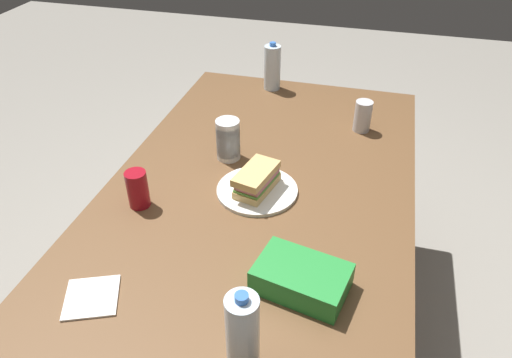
% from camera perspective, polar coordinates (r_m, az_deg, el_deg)
% --- Properties ---
extents(ground_plane, '(8.00, 8.00, 0.00)m').
position_cam_1_polar(ground_plane, '(2.10, 0.23, -17.66)').
color(ground_plane, gray).
extents(dining_table, '(1.71, 0.99, 0.75)m').
position_cam_1_polar(dining_table, '(1.62, 0.28, -3.54)').
color(dining_table, brown).
rests_on(dining_table, ground_plane).
extents(paper_plate, '(0.26, 0.26, 0.01)m').
position_cam_1_polar(paper_plate, '(1.55, 0.00, -1.32)').
color(paper_plate, white).
rests_on(paper_plate, dining_table).
extents(sandwich, '(0.20, 0.13, 0.08)m').
position_cam_1_polar(sandwich, '(1.52, -0.00, -0.01)').
color(sandwich, '#DBB26B').
rests_on(sandwich, paper_plate).
extents(soda_can_red, '(0.07, 0.07, 0.12)m').
position_cam_1_polar(soda_can_red, '(1.51, -13.92, -1.17)').
color(soda_can_red, maroon).
rests_on(soda_can_red, dining_table).
extents(chip_bag, '(0.19, 0.26, 0.07)m').
position_cam_1_polar(chip_bag, '(1.24, 5.44, -11.67)').
color(chip_bag, '#268C38').
rests_on(chip_bag, dining_table).
extents(water_bottle_tall, '(0.07, 0.07, 0.21)m').
position_cam_1_polar(water_bottle_tall, '(2.19, 1.96, 13.14)').
color(water_bottle_tall, silver).
rests_on(water_bottle_tall, dining_table).
extents(plastic_cup_stack, '(0.08, 0.08, 0.15)m').
position_cam_1_polar(plastic_cup_stack, '(1.68, -3.34, 4.71)').
color(plastic_cup_stack, silver).
rests_on(plastic_cup_stack, dining_table).
extents(water_bottle_spare, '(0.07, 0.07, 0.23)m').
position_cam_1_polar(water_bottle_spare, '(1.04, -1.61, -17.98)').
color(water_bottle_spare, silver).
rests_on(water_bottle_spare, dining_table).
extents(soda_can_silver, '(0.07, 0.07, 0.12)m').
position_cam_1_polar(soda_can_silver, '(1.90, 12.59, 7.32)').
color(soda_can_silver, silver).
rests_on(soda_can_silver, dining_table).
extents(paper_napkin, '(0.17, 0.17, 0.01)m').
position_cam_1_polar(paper_napkin, '(1.30, -18.99, -13.18)').
color(paper_napkin, white).
rests_on(paper_napkin, dining_table).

